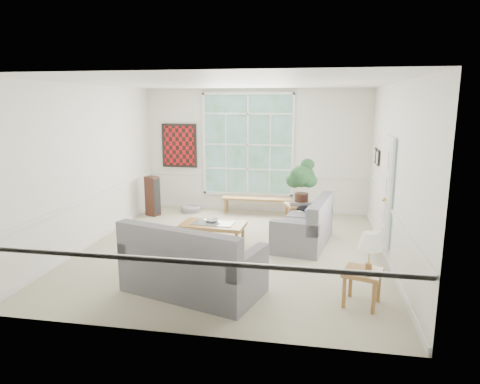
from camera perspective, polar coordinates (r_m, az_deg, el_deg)
name	(u,v)px	position (r m, az deg, el deg)	size (l,w,h in m)	color
floor	(233,250)	(7.99, -0.97, -7.69)	(5.50, 6.00, 0.01)	#AAA48A
ceiling	(232,83)	(7.54, -1.05, 14.37)	(5.50, 6.00, 0.02)	white
wall_back	(256,151)	(10.56, 2.15, 5.50)	(5.50, 0.02, 3.00)	white
wall_front	(180,211)	(4.77, -7.99, -2.46)	(5.50, 0.02, 3.00)	white
wall_left	(90,165)	(8.58, -19.36, 3.36)	(0.02, 6.00, 3.00)	white
wall_right	(394,174)	(7.59, 19.83, 2.29)	(0.02, 6.00, 3.00)	white
window_back	(248,145)	(10.53, 1.05, 6.31)	(2.30, 0.08, 2.40)	white
entry_door	(384,193)	(8.25, 18.67, -0.09)	(0.08, 0.90, 2.10)	white
door_sidelight	(390,195)	(7.62, 19.39, -0.33)	(0.08, 0.26, 1.90)	white
wall_art	(179,146)	(10.94, -8.11, 6.14)	(0.90, 0.06, 1.10)	#650E0F
wall_frame_near	(378,158)	(9.29, 17.87, 4.37)	(0.04, 0.26, 0.32)	black
wall_frame_far	(375,155)	(9.69, 17.56, 4.68)	(0.04, 0.26, 0.32)	black
loveseat_right	(303,221)	(8.25, 8.44, -3.86)	(0.87, 1.67, 0.90)	slate
loveseat_front	(193,257)	(6.18, -6.23, -8.60)	(1.92, 0.99, 1.04)	slate
coffee_table	(213,235)	(8.12, -3.61, -5.71)	(1.19, 0.65, 0.44)	olive
pewter_bowl	(212,220)	(8.12, -3.78, -3.78)	(0.33, 0.33, 0.08)	#A2A3A7
window_bench	(256,206)	(10.43, 2.20, -1.86)	(1.68, 0.33, 0.39)	olive
end_table	(299,217)	(9.16, 7.91, -3.36)	(0.56, 0.56, 0.56)	olive
houseplant	(302,182)	(8.98, 8.25, 1.37)	(0.57, 0.57, 0.98)	#27552C
side_table	(362,288)	(6.08, 15.91, -12.16)	(0.48, 0.48, 0.48)	olive
table_lamp	(369,252)	(5.87, 16.88, -7.71)	(0.31, 0.31, 0.54)	white
pet_bed	(191,209)	(10.71, -6.57, -2.25)	(0.49, 0.49, 0.15)	gray
floor_speaker	(153,196)	(10.43, -11.58, -0.54)	(0.29, 0.23, 0.95)	#3A1E15
cat	(305,209)	(8.80, 8.66, -2.24)	(0.35, 0.25, 0.16)	black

